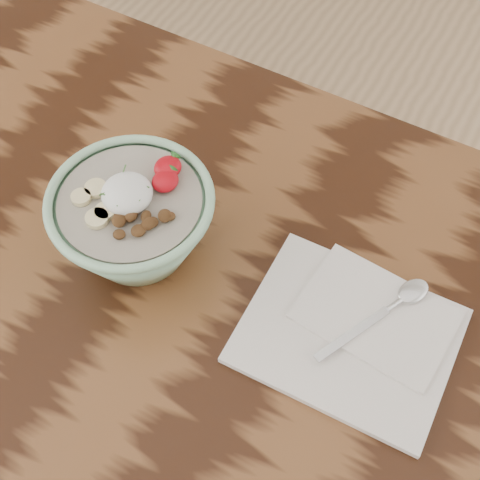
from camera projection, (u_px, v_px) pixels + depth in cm
name	position (u px, v px, depth cm)	size (l,w,h in cm)	color
table	(106.00, 323.00, 90.05)	(160.00, 90.00, 75.00)	black
breakfast_bowl	(134.00, 220.00, 79.81)	(19.73, 19.73, 13.40)	#9BD0A7
napkin	(354.00, 331.00, 78.46)	(24.71, 20.51, 1.49)	white
spoon	(398.00, 302.00, 79.22)	(9.15, 16.26, 0.90)	silver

